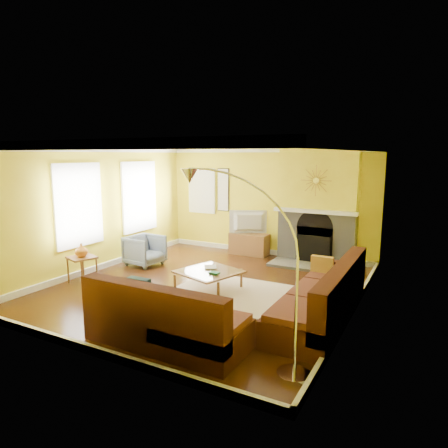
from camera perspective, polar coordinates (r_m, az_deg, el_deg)
The scene contains 27 objects.
floor at distance 7.82m, azimuth -2.42°, elevation -9.04°, with size 5.50×6.00×0.02m, color #4F2910.
ceiling at distance 7.40m, azimuth -2.58°, elevation 11.30°, with size 5.50×6.00×0.02m, color white.
wall_back at distance 10.17m, azimuth 6.20°, elevation 3.20°, with size 5.50×0.02×2.70m, color yellow.
wall_front at distance 5.19m, azimuth -19.77°, elevation -3.82°, with size 5.50×0.02×2.70m, color yellow.
wall_left at distance 9.20m, azimuth -17.46°, elevation 2.09°, with size 0.02×6.00×2.70m, color yellow.
wall_right at distance 6.55m, azimuth 18.76°, elevation -0.99°, with size 0.02×6.00×2.70m, color yellow.
baseboard at distance 7.80m, azimuth -2.43°, elevation -8.55°, with size 5.50×6.00×0.12m, color white, non-canonical shape.
crown_molding at distance 7.40m, azimuth -2.58°, elevation 10.76°, with size 5.50×6.00×0.12m, color white, non-canonical shape.
window_left_near at distance 10.10m, azimuth -12.08°, elevation 3.84°, with size 0.06×1.22×1.72m, color white.
window_left_far at distance 8.75m, azimuth -20.13°, elevation 2.55°, with size 0.06×1.22×1.72m, color white.
window_back at distance 10.96m, azimuth -3.15°, elevation 4.77°, with size 0.82×0.06×1.22m, color white.
wall_art at distance 10.64m, azimuth -0.13°, elevation 4.90°, with size 0.34×0.04×1.14m, color white.
fireplace at distance 9.55m, azimuth 13.25°, elevation 2.55°, with size 1.80×0.40×2.70m, color gray, non-canonical shape.
mantel at distance 9.33m, azimuth 12.84°, elevation 1.78°, with size 1.92×0.22×0.08m, color white.
hearth at distance 9.29m, azimuth 12.04°, elevation -5.92°, with size 1.80×0.70×0.06m, color gray.
sunburst at distance 9.27m, azimuth 13.03°, elevation 6.08°, with size 0.70×0.04×0.70m, color olive, non-canonical shape.
rug at distance 7.45m, azimuth 1.87°, elevation -9.87°, with size 2.40×1.80×0.02m, color beige.
sectional_sofa at distance 6.40m, azimuth 2.67°, elevation -9.04°, with size 3.13×3.62×0.90m, color #421D15, non-canonical shape.
coffee_table at distance 7.54m, azimuth -2.17°, elevation -8.10°, with size 1.01×1.01×0.40m, color white, non-canonical shape.
media_console at distance 10.24m, azimuth 3.61°, elevation -2.86°, with size 0.98×0.44×0.54m, color brown.
tv at distance 10.13m, azimuth 3.65°, elevation 0.25°, with size 1.02×0.13×0.59m, color black.
subwoofer at distance 10.21m, azimuth 5.16°, elevation -3.59°, with size 0.30×0.30×0.30m, color white.
armchair at distance 9.40m, azimuth -11.24°, elevation -3.71°, with size 0.74×0.76×0.69m, color gray.
side_table at distance 8.50m, azimuth -19.55°, elevation -6.14°, with size 0.48×0.48×0.53m, color brown, non-canonical shape.
vase at distance 8.40m, azimuth -19.71°, elevation -3.53°, with size 0.26×0.26×0.27m, color orange.
book at distance 7.63m, azimuth -2.78°, elevation -6.20°, with size 0.22×0.30×0.03m, color white.
arc_lamp at distance 4.72m, azimuth 2.95°, elevation -6.75°, with size 1.48×0.36×2.35m, color silver, non-canonical shape.
Camera 1 is at (3.78, -6.36, 2.53)m, focal length 32.00 mm.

